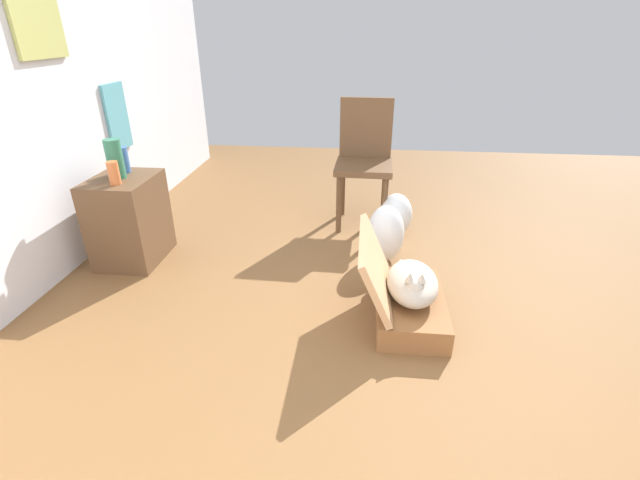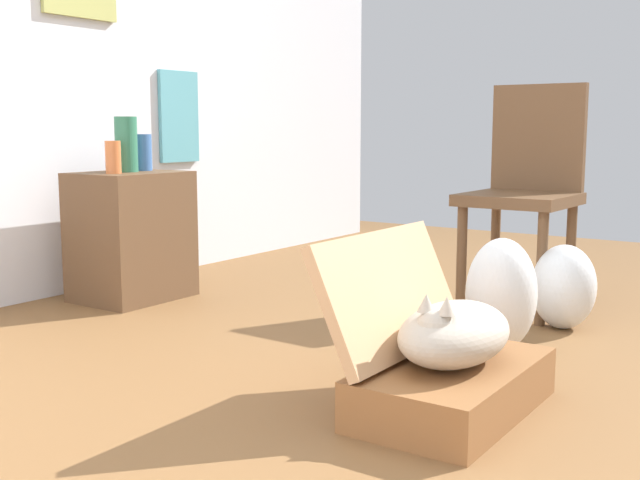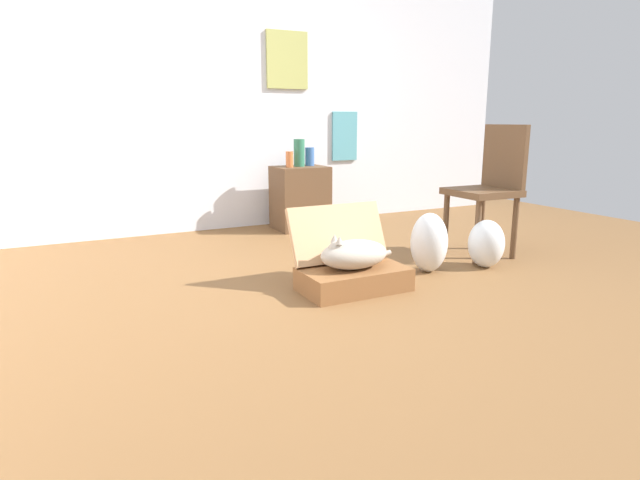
# 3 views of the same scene
# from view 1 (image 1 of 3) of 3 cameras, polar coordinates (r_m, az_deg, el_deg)

# --- Properties ---
(ground_plane) EXTENTS (7.68, 7.68, 0.00)m
(ground_plane) POSITION_cam_1_polar(r_m,az_deg,el_deg) (2.60, 10.29, -10.06)
(ground_plane) COLOR brown
(ground_plane) RESTS_ON ground
(suitcase_base) EXTENTS (0.66, 0.38, 0.14)m
(suitcase_base) POSITION_cam_1_polar(r_m,az_deg,el_deg) (2.59, 11.53, -8.46)
(suitcase_base) COLOR brown
(suitcase_base) RESTS_ON ground
(suitcase_lid) EXTENTS (0.66, 0.19, 0.36)m
(suitcase_lid) POSITION_cam_1_polar(r_m,az_deg,el_deg) (2.44, 7.17, -3.43)
(suitcase_lid) COLOR tan
(suitcase_lid) RESTS_ON suitcase_base
(cat) EXTENTS (0.52, 0.28, 0.22)m
(cat) POSITION_cam_1_polar(r_m,az_deg,el_deg) (2.50, 11.86, -5.47)
(cat) COLOR #B2A899
(cat) RESTS_ON suitcase_base
(plastic_bag_white) EXTENTS (0.26, 0.26, 0.41)m
(plastic_bag_white) POSITION_cam_1_polar(r_m,az_deg,el_deg) (3.10, 8.47, 0.81)
(plastic_bag_white) COLOR silver
(plastic_bag_white) RESTS_ON ground
(plastic_bag_clear) EXTENTS (0.25, 0.26, 0.34)m
(plastic_bag_clear) POSITION_cam_1_polar(r_m,az_deg,el_deg) (3.52, 9.76, 3.25)
(plastic_bag_clear) COLOR silver
(plastic_bag_clear) RESTS_ON ground
(side_table) EXTENTS (0.49, 0.40, 0.60)m
(side_table) POSITION_cam_1_polar(r_m,az_deg,el_deg) (3.33, -23.46, 2.43)
(side_table) COLOR brown
(side_table) RESTS_ON ground
(vase_tall) EXTENTS (0.07, 0.07, 0.15)m
(vase_tall) POSITION_cam_1_polar(r_m,az_deg,el_deg) (3.09, -25.14, 7.86)
(vase_tall) COLOR #CC6B38
(vase_tall) RESTS_ON side_table
(vase_short) EXTENTS (0.09, 0.09, 0.17)m
(vase_short) POSITION_cam_1_polar(r_m,az_deg,el_deg) (3.33, -24.23, 9.44)
(vase_short) COLOR #38609E
(vase_short) RESTS_ON side_table
(vase_round) EXTENTS (0.10, 0.10, 0.26)m
(vase_round) POSITION_cam_1_polar(r_m,az_deg,el_deg) (3.21, -25.02, 9.48)
(vase_round) COLOR #2D7051
(vase_round) RESTS_ON side_table
(chair) EXTENTS (0.46, 0.46, 1.00)m
(chair) POSITION_cam_1_polar(r_m,az_deg,el_deg) (3.63, 5.77, 10.58)
(chair) COLOR brown
(chair) RESTS_ON ground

